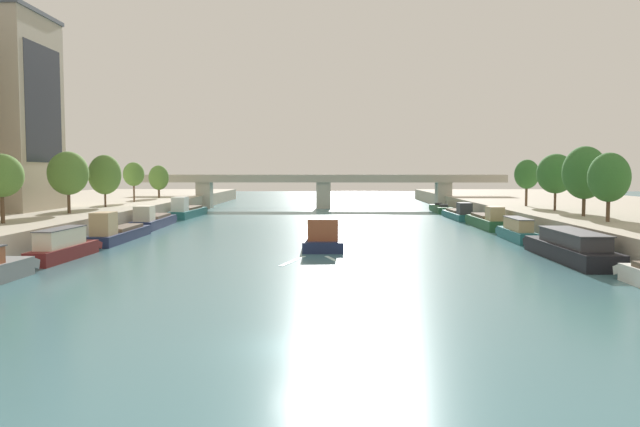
% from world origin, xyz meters
% --- Properties ---
extents(ground_plane, '(400.00, 400.00, 0.00)m').
position_xyz_m(ground_plane, '(0.00, 0.00, 0.00)').
color(ground_plane, teal).
extents(quay_left, '(36.00, 170.00, 2.53)m').
position_xyz_m(quay_left, '(-41.56, 55.00, 1.26)').
color(quay_left, '#B2A893').
rests_on(quay_left, ground).
extents(barge_midriver, '(3.96, 19.45, 3.02)m').
position_xyz_m(barge_midriver, '(0.58, 38.12, 0.88)').
color(barge_midriver, '#1E284C').
rests_on(barge_midriver, ground).
extents(wake_behind_barge, '(5.60, 5.90, 0.03)m').
position_xyz_m(wake_behind_barge, '(0.03, 25.49, 0.01)').
color(wake_behind_barge, silver).
rests_on(wake_behind_barge, ground).
extents(moored_boat_left_upstream, '(2.35, 11.04, 2.70)m').
position_xyz_m(moored_boat_left_upstream, '(-21.08, 26.02, 1.12)').
color(moored_boat_left_upstream, maroon).
rests_on(moored_boat_left_upstream, ground).
extents(moored_boat_left_gap_after, '(2.60, 15.19, 3.34)m').
position_xyz_m(moored_boat_left_gap_after, '(-21.13, 39.82, 0.96)').
color(moored_boat_left_gap_after, '#1E284C').
rests_on(moored_boat_left_gap_after, ground).
extents(moored_boat_left_midway, '(3.18, 15.35, 3.08)m').
position_xyz_m(moored_boat_left_midway, '(-21.89, 55.96, 0.93)').
color(moored_boat_left_midway, '#1E284C').
rests_on(moored_boat_left_midway, ground).
extents(moored_boat_left_near, '(3.18, 15.60, 3.41)m').
position_xyz_m(moored_boat_left_near, '(-21.50, 74.20, 1.00)').
color(moored_boat_left_near, '#23666B').
rests_on(moored_boat_left_near, ground).
extents(moored_boat_right_gap_after, '(3.21, 15.53, 2.56)m').
position_xyz_m(moored_boat_right_gap_after, '(21.29, 26.23, 1.08)').
color(moored_boat_right_gap_after, black).
rests_on(moored_boat_right_gap_after, ground).
extents(moored_boat_right_second, '(2.08, 10.51, 2.50)m').
position_xyz_m(moored_boat_right_second, '(21.16, 40.97, 1.04)').
color(moored_boat_right_second, '#23666B').
rests_on(moored_boat_right_second, ground).
extents(moored_boat_right_lone, '(2.43, 14.34, 3.03)m').
position_xyz_m(moored_boat_right_lone, '(21.62, 55.96, 0.95)').
color(moored_boat_right_lone, '#235633').
rests_on(moored_boat_right_lone, ground).
extents(moored_boat_right_far, '(2.71, 13.85, 2.72)m').
position_xyz_m(moored_boat_right_far, '(21.06, 71.02, 0.81)').
color(moored_boat_right_far, '#23666B').
rests_on(moored_boat_right_far, ground).
extents(moored_boat_right_upstream, '(2.83, 12.59, 2.22)m').
position_xyz_m(moored_boat_right_upstream, '(21.12, 87.45, 0.59)').
color(moored_boat_right_upstream, '#235633').
rests_on(moored_boat_right_upstream, ground).
extents(tree_left_far, '(3.97, 3.97, 6.51)m').
position_xyz_m(tree_left_far, '(-29.36, 32.22, 6.99)').
color(tree_left_far, brown).
rests_on(tree_left_far, quay_left).
extents(tree_left_distant, '(4.58, 4.58, 7.12)m').
position_xyz_m(tree_left_distant, '(-28.84, 46.03, 7.14)').
color(tree_left_distant, brown).
rests_on(tree_left_distant, quay_left).
extents(tree_left_nearest, '(4.36, 4.36, 7.03)m').
position_xyz_m(tree_left_nearest, '(-29.14, 58.69, 6.89)').
color(tree_left_nearest, brown).
rests_on(tree_left_nearest, quay_left).
extents(tree_left_by_lamp, '(3.25, 3.25, 6.21)m').
position_xyz_m(tree_left_by_lamp, '(-29.37, 72.05, 6.87)').
color(tree_left_by_lamp, brown).
rests_on(tree_left_by_lamp, quay_left).
extents(tree_left_end_of_row, '(3.55, 3.55, 5.83)m').
position_xyz_m(tree_left_end_of_row, '(-29.38, 86.51, 6.15)').
color(tree_left_end_of_row, brown).
rests_on(tree_left_end_of_row, quay_left).
extents(tree_right_past_mid, '(3.93, 3.93, 6.67)m').
position_xyz_m(tree_right_past_mid, '(28.12, 34.94, 6.81)').
color(tree_right_past_mid, brown).
rests_on(tree_right_past_mid, quay_right).
extents(tree_right_nearest, '(4.68, 4.68, 7.56)m').
position_xyz_m(tree_right_nearest, '(28.73, 42.35, 7.23)').
color(tree_right_nearest, brown).
rests_on(tree_right_nearest, quay_right).
extents(tree_right_end_of_row, '(4.55, 4.55, 6.99)m').
position_xyz_m(tree_right_end_of_row, '(29.01, 51.92, 7.07)').
color(tree_right_end_of_row, brown).
rests_on(tree_right_end_of_row, quay_right).
extents(tree_right_midway, '(3.36, 3.36, 6.45)m').
position_xyz_m(tree_right_midway, '(28.48, 61.65, 6.93)').
color(tree_right_midway, brown).
rests_on(tree_right_midway, quay_right).
extents(bridge_far, '(71.12, 4.40, 6.62)m').
position_xyz_m(bridge_far, '(0.00, 98.36, 4.34)').
color(bridge_far, '#ADA899').
rests_on(bridge_far, ground).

